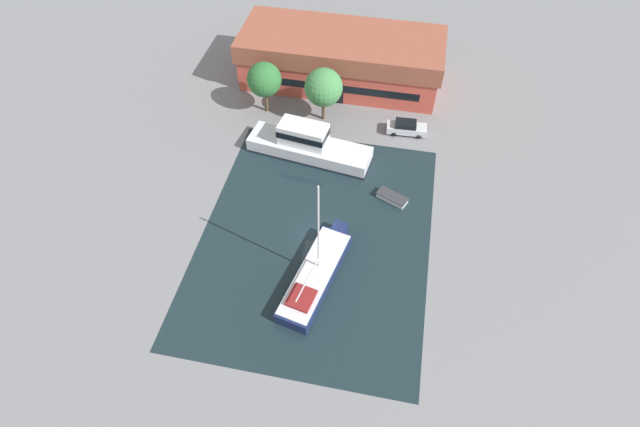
# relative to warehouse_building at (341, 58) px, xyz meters

# --- Properties ---
(ground_plane) EXTENTS (440.00, 440.00, 0.00)m
(ground_plane) POSITION_rel_warehouse_building_xyz_m (2.02, -25.95, -3.14)
(ground_plane) COLOR slate
(water_canal) EXTENTS (21.68, 28.44, 0.01)m
(water_canal) POSITION_rel_warehouse_building_xyz_m (2.02, -25.95, -3.14)
(water_canal) COLOR #19282D
(water_canal) RESTS_ON ground
(warehouse_building) EXTENTS (24.95, 10.31, 6.21)m
(warehouse_building) POSITION_rel_warehouse_building_xyz_m (0.00, 0.00, 0.00)
(warehouse_building) COLOR #C64C3D
(warehouse_building) RESTS_ON ground
(quay_tree_near_building) EXTENTS (4.37, 4.37, 6.62)m
(quay_tree_near_building) POSITION_rel_warehouse_building_xyz_m (-0.66, -8.25, 1.27)
(quay_tree_near_building) COLOR brown
(quay_tree_near_building) RESTS_ON ground
(quay_tree_by_water) EXTENTS (4.01, 4.01, 6.43)m
(quay_tree_by_water) POSITION_rel_warehouse_building_xyz_m (-7.63, -8.09, 1.26)
(quay_tree_by_water) COLOR brown
(quay_tree_by_water) RESTS_ON ground
(parked_car) EXTENTS (4.62, 1.96, 1.60)m
(parked_car) POSITION_rel_warehouse_building_xyz_m (9.21, -8.97, -2.33)
(parked_car) COLOR silver
(parked_car) RESTS_ON ground
(sailboat_moored) EXTENTS (5.12, 11.85, 11.53)m
(sailboat_moored) POSITION_rel_warehouse_building_xyz_m (3.00, -30.67, -2.44)
(sailboat_moored) COLOR #19234C
(sailboat_moored) RESTS_ON water_canal
(motor_cruiser) EXTENTS (14.10, 5.61, 3.93)m
(motor_cruiser) POSITION_rel_warehouse_building_xyz_m (-1.19, -14.70, -1.73)
(motor_cruiser) COLOR silver
(motor_cruiser) RESTS_ON water_canal
(small_dinghy) EXTENTS (3.44, 2.51, 0.62)m
(small_dinghy) POSITION_rel_warehouse_building_xyz_m (8.74, -19.72, -2.83)
(small_dinghy) COLOR silver
(small_dinghy) RESTS_ON water_canal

